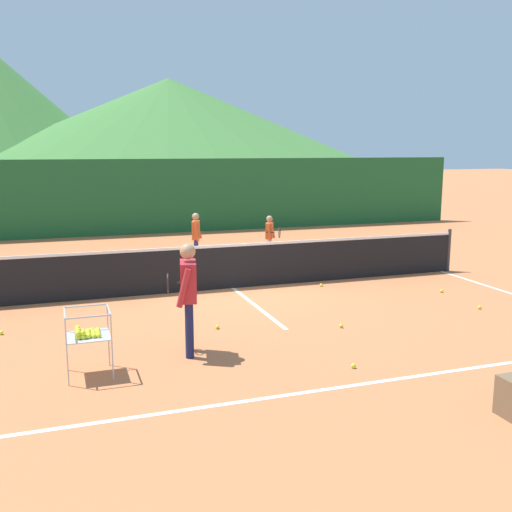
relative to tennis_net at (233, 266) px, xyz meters
The scene contains 19 objects.
ground_plane 0.50m from the tennis_net, ahead, with size 120.00×120.00×0.00m, color #C67042.
line_baseline_near 5.61m from the tennis_net, 90.00° to the right, with size 10.78×0.08×0.01m, color white.
line_baseline_far 4.90m from the tennis_net, 90.00° to the left, with size 10.78×0.08×0.01m, color white.
line_sideline_east 5.41m from the tennis_net, ahead, with size 0.08×10.47×0.01m, color white.
line_service_center 0.50m from the tennis_net, ahead, with size 0.08×6.27×0.01m, color white.
tennis_net is the anchor object (origin of this frame).
instructor 4.19m from the tennis_net, 115.66° to the right, with size 0.44×0.81×1.66m.
student_0 2.89m from the tennis_net, 92.65° to the left, with size 0.37×0.55×1.35m.
student_1 3.31m from the tennis_net, 55.55° to the left, with size 0.40×0.68×1.23m.
ball_cart 5.26m from the tennis_net, 128.21° to the right, with size 0.58×0.58×0.90m.
tennis_ball_0 5.06m from the tennis_net, 38.47° to the right, with size 0.07×0.07×0.07m, color yellow.
tennis_ball_1 5.08m from the tennis_net, 87.41° to the right, with size 0.07×0.07×0.07m, color yellow.
tennis_ball_2 4.90m from the tennis_net, 157.57° to the right, with size 0.07×0.07×0.07m, color yellow.
tennis_ball_3 4.48m from the tennis_net, 23.97° to the right, with size 0.07×0.07×0.07m, color yellow.
tennis_ball_4 2.01m from the tennis_net, 14.61° to the right, with size 0.07×0.07×0.07m, color yellow.
tennis_ball_5 3.49m from the tennis_net, 74.56° to the right, with size 0.07×0.07×0.07m, color yellow.
tennis_ball_7 2.96m from the tennis_net, 111.81° to the right, with size 0.07×0.07×0.07m, color yellow.
windscreen_fence 8.91m from the tennis_net, 90.00° to the left, with size 23.71×0.08×2.64m, color #1E5B2D.
hill_0 66.42m from the tennis_net, 80.42° to the left, with size 57.16×57.16×11.92m, color #427A38.
Camera 1 is at (-3.53, -11.85, 3.00)m, focal length 40.86 mm.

